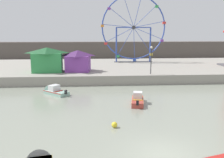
% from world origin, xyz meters
% --- Properties ---
extents(ground_plane, '(240.00, 240.00, 0.00)m').
position_xyz_m(ground_plane, '(0.00, 0.00, 0.00)').
color(ground_plane, gray).
extents(quay_promenade, '(110.00, 20.78, 1.32)m').
position_xyz_m(quay_promenade, '(0.00, 29.19, 0.66)').
color(quay_promenade, gray).
rests_on(quay_promenade, ground_plane).
extents(distant_town_skyline, '(140.00, 3.00, 4.40)m').
position_xyz_m(distant_town_skyline, '(0.00, 52.01, 2.20)').
color(distant_town_skyline, '#564C47').
rests_on(distant_town_skyline, ground_plane).
extents(motorboat_seafoam, '(3.69, 3.52, 1.49)m').
position_xyz_m(motorboat_seafoam, '(-8.87, 15.05, 0.31)').
color(motorboat_seafoam, '#93BCAD').
rests_on(motorboat_seafoam, ground_plane).
extents(motorboat_faded_red, '(1.79, 4.11, 1.43)m').
position_xyz_m(motorboat_faded_red, '(0.32, 10.73, 0.36)').
color(motorboat_faded_red, '#B24238').
rests_on(motorboat_faded_red, ground_plane).
extents(ferris_wheel_blue_frame, '(12.23, 1.20, 12.53)m').
position_xyz_m(ferris_wheel_blue_frame, '(3.47, 33.74, 7.61)').
color(ferris_wheel_blue_frame, '#334CA8').
rests_on(ferris_wheel_blue_frame, quay_promenade).
extents(carnival_booth_purple_stall, '(4.04, 3.74, 3.09)m').
position_xyz_m(carnival_booth_purple_stall, '(-6.38, 23.12, 2.93)').
color(carnival_booth_purple_stall, purple).
rests_on(carnival_booth_purple_stall, quay_promenade).
extents(carnival_booth_green_kiosk, '(4.74, 3.42, 3.53)m').
position_xyz_m(carnival_booth_green_kiosk, '(-10.76, 22.94, 3.15)').
color(carnival_booth_green_kiosk, '#33934C').
rests_on(carnival_booth_green_kiosk, quay_promenade).
extents(promenade_lamp_near, '(0.32, 0.32, 3.82)m').
position_xyz_m(promenade_lamp_near, '(3.74, 19.96, 3.82)').
color(promenade_lamp_near, '#2D2D33').
rests_on(promenade_lamp_near, quay_promenade).
extents(mooring_buoy_orange, '(0.44, 0.44, 0.44)m').
position_xyz_m(mooring_buoy_orange, '(-2.59, 4.30, 0.22)').
color(mooring_buoy_orange, yellow).
rests_on(mooring_buoy_orange, ground_plane).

